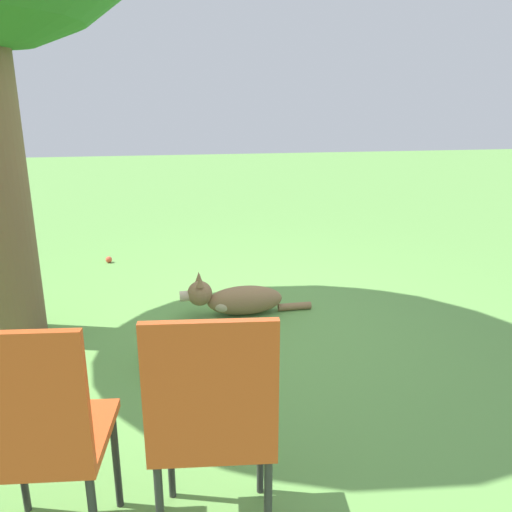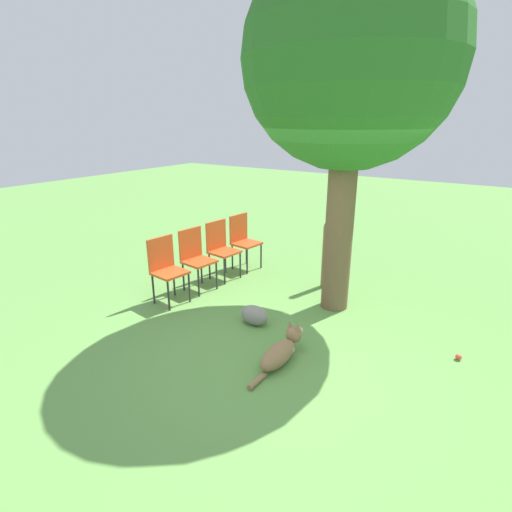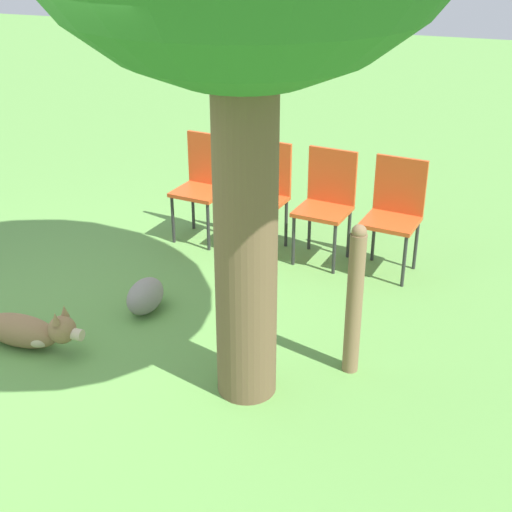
% 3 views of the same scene
% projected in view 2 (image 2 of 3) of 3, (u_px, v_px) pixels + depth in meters
% --- Properties ---
extents(ground_plane, '(30.00, 30.00, 0.00)m').
position_uv_depth(ground_plane, '(285.00, 345.00, 4.85)').
color(ground_plane, '#609947').
extents(oak_tree, '(2.67, 2.67, 4.63)m').
position_uv_depth(oak_tree, '(351.00, 61.00, 4.79)').
color(oak_tree, brown).
rests_on(oak_tree, ground_plane).
extents(dog, '(0.25, 1.08, 0.37)m').
position_uv_depth(dog, '(281.00, 351.00, 4.50)').
color(dog, olive).
rests_on(dog, ground_plane).
extents(fence_post, '(0.11, 0.11, 1.08)m').
position_uv_depth(fence_post, '(325.00, 255.00, 6.37)').
color(fence_post, '#846647').
rests_on(fence_post, ground_plane).
extents(red_chair_0, '(0.47, 0.49, 0.98)m').
position_uv_depth(red_chair_0, '(166.00, 266.00, 5.84)').
color(red_chair_0, '#D14C1E').
rests_on(red_chair_0, ground_plane).
extents(red_chair_1, '(0.47, 0.49, 0.98)m').
position_uv_depth(red_chair_1, '(195.00, 255.00, 6.29)').
color(red_chair_1, '#D14C1E').
rests_on(red_chair_1, ground_plane).
extents(red_chair_2, '(0.47, 0.49, 0.98)m').
position_uv_depth(red_chair_2, '(221.00, 246.00, 6.74)').
color(red_chair_2, '#D14C1E').
rests_on(red_chair_2, ground_plane).
extents(red_chair_3, '(0.47, 0.49, 0.98)m').
position_uv_depth(red_chair_3, '(243.00, 238.00, 7.19)').
color(red_chair_3, '#D14C1E').
rests_on(red_chair_3, ground_plane).
extents(tennis_ball, '(0.07, 0.07, 0.07)m').
position_uv_depth(tennis_ball, '(459.00, 357.00, 4.55)').
color(tennis_ball, '#E54C33').
rests_on(tennis_ball, ground_plane).
extents(garden_rock, '(0.40, 0.24, 0.26)m').
position_uv_depth(garden_rock, '(254.00, 315.00, 5.31)').
color(garden_rock, gray).
rests_on(garden_rock, ground_plane).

